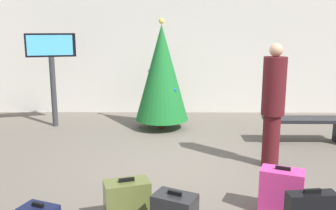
{
  "coord_description": "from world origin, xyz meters",
  "views": [
    {
      "loc": [
        -0.06,
        -5.51,
        2.13
      ],
      "look_at": [
        -0.12,
        0.36,
        0.9
      ],
      "focal_mm": 39.61,
      "sensor_mm": 36.0,
      "label": 1
    }
  ],
  "objects": [
    {
      "name": "suitcase_0",
      "position": [
        -0.55,
        -1.78,
        0.25
      ],
      "size": [
        0.54,
        0.41,
        0.54
      ],
      "color": "#59602D",
      "rests_on": "ground_plane"
    },
    {
      "name": "back_wall",
      "position": [
        0.0,
        3.85,
        1.43
      ],
      "size": [
        16.0,
        0.2,
        2.85
      ],
      "primitive_type": "cube",
      "color": "beige",
      "rests_on": "ground_plane"
    },
    {
      "name": "waiting_bench",
      "position": [
        2.47,
        1.22,
        0.36
      ],
      "size": [
        1.61,
        0.44,
        0.48
      ],
      "color": "black",
      "rests_on": "ground_plane"
    },
    {
      "name": "suitcase_3",
      "position": [
        1.22,
        -1.5,
        0.27
      ],
      "size": [
        0.55,
        0.43,
        0.57
      ],
      "color": "#E5388C",
      "rests_on": "ground_plane"
    },
    {
      "name": "ground_plane",
      "position": [
        0.0,
        0.0,
        0.0
      ],
      "size": [
        16.0,
        16.0,
        0.0
      ],
      "primitive_type": "plane",
      "color": "#665E54"
    },
    {
      "name": "holiday_tree",
      "position": [
        -0.28,
        2.22,
        1.2
      ],
      "size": [
        1.12,
        1.12,
        2.32
      ],
      "color": "#4C3319",
      "rests_on": "ground_plane"
    },
    {
      "name": "flight_info_kiosk",
      "position": [
        -2.64,
        2.39,
        1.44
      ],
      "size": [
        1.02,
        0.36,
        2.02
      ],
      "color": "#333338",
      "rests_on": "ground_plane"
    },
    {
      "name": "traveller_0",
      "position": [
        1.48,
        0.01,
        1.01
      ],
      "size": [
        0.49,
        0.49,
        1.91
      ],
      "color": "#4C1419",
      "rests_on": "ground_plane"
    }
  ]
}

